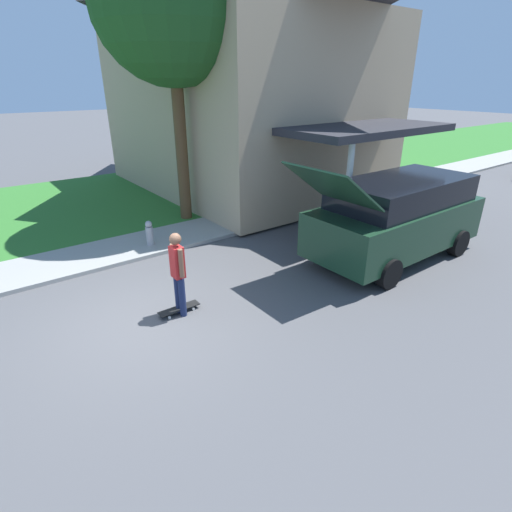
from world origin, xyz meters
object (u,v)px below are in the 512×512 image
lawn_tree_near (171,3)px  skateboard (179,309)px  suv_parked (397,216)px  skateboarder (178,271)px  fire_hydrant (150,233)px

lawn_tree_near → skateboard: (4.97, -2.83, -5.96)m
suv_parked → skateboarder: size_ratio=3.23×
lawn_tree_near → skateboarder: (5.03, -2.81, -5.12)m
skateboard → fire_hydrant: (-3.42, 0.91, 0.34)m
fire_hydrant → skateboard: bearing=-14.9°
lawn_tree_near → fire_hydrant: bearing=-51.0°
skateboarder → suv_parked: bearing=81.7°
suv_parked → fire_hydrant: size_ratio=8.00×
skateboarder → fire_hydrant: 3.63m
skateboarder → fire_hydrant: size_ratio=2.48×
skateboarder → fire_hydrant: (-3.48, 0.89, -0.50)m
skateboarder → skateboard: 0.84m
lawn_tree_near → skateboard: 8.26m
lawn_tree_near → skateboard: lawn_tree_near is taller
suv_parked → lawn_tree_near: bearing=-154.7°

